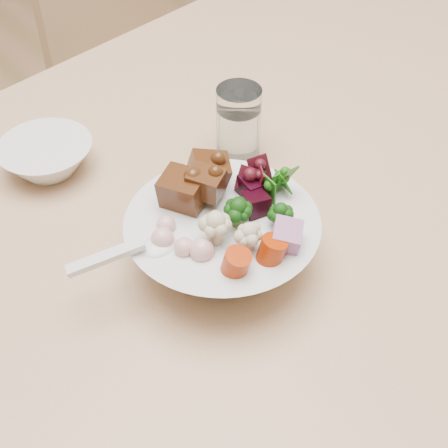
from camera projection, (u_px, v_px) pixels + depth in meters
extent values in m
cube|color=tan|center=(194.00, 370.00, 1.49)|extent=(5.00, 6.00, 0.01)
cube|color=tan|center=(301.00, 142.00, 0.96)|extent=(1.65, 1.08, 0.04)
cylinder|color=tan|center=(342.00, 84.00, 1.75)|extent=(0.06, 0.06, 0.69)
cube|color=tan|center=(166.00, 99.00, 1.56)|extent=(0.46, 0.46, 0.04)
cylinder|color=tan|center=(175.00, 226.00, 1.55)|extent=(0.03, 0.03, 0.40)
cylinder|color=tan|center=(255.00, 162.00, 1.73)|extent=(0.03, 0.03, 0.40)
cylinder|color=tan|center=(85.00, 173.00, 1.70)|extent=(0.03, 0.03, 0.40)
cylinder|color=tan|center=(168.00, 118.00, 1.88)|extent=(0.03, 0.03, 0.40)
sphere|color=black|center=(238.00, 216.00, 0.70)|extent=(0.04, 0.04, 0.04)
sphere|color=beige|center=(216.00, 232.00, 0.68)|extent=(0.04, 0.04, 0.04)
cube|color=black|center=(251.00, 188.00, 0.74)|extent=(0.04, 0.04, 0.03)
cube|color=#995C8B|center=(286.00, 238.00, 0.68)|extent=(0.05, 0.05, 0.04)
cylinder|color=#AD2A04|center=(236.00, 264.00, 0.65)|extent=(0.04, 0.04, 0.03)
sphere|color=#DC9F9A|center=(184.00, 247.00, 0.67)|extent=(0.02, 0.02, 0.02)
ellipsoid|color=silver|center=(158.00, 247.00, 0.68)|extent=(0.05, 0.05, 0.02)
cube|color=silver|center=(106.00, 257.00, 0.67)|extent=(0.09, 0.04, 0.02)
cylinder|color=white|center=(238.00, 123.00, 0.87)|extent=(0.06, 0.06, 0.11)
cylinder|color=white|center=(238.00, 131.00, 0.88)|extent=(0.05, 0.05, 0.07)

